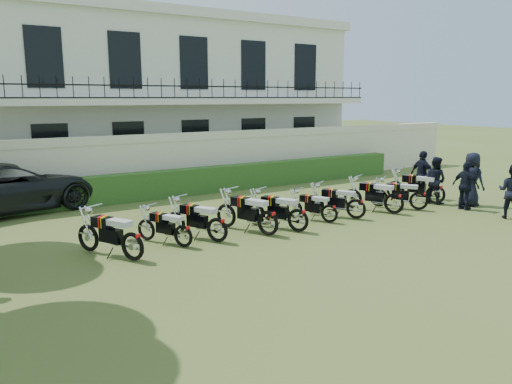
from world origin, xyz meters
TOP-DOWN VIEW (x-y plane):
  - ground at (0.00, 0.00)m, footprint 100.00×100.00m
  - perimeter_wall at (0.00, 8.00)m, footprint 30.00×0.35m
  - hedge at (1.00, 7.20)m, footprint 18.00×0.60m
  - building at (0.00, 13.96)m, footprint 20.40×9.60m
  - motorcycle_0 at (-4.57, 0.64)m, footprint 1.08×1.90m
  - motorcycle_1 at (-3.17, 1.00)m, footprint 0.91×1.61m
  - motorcycle_2 at (-2.26, 0.92)m, footprint 1.02×1.83m
  - motorcycle_3 at (-0.82, 0.75)m, footprint 0.94×2.03m
  - motorcycle_4 at (0.08, 0.62)m, footprint 1.00×1.88m
  - motorcycle_5 at (1.49, 0.95)m, footprint 0.84×1.58m
  - motorcycle_6 at (2.48, 0.87)m, footprint 1.11×1.68m
  - motorcycle_7 at (3.97, 0.73)m, footprint 0.97×1.93m
  - motorcycle_8 at (5.07, 0.67)m, footprint 1.14×1.61m
  - motorcycle_9 at (6.31, 0.98)m, footprint 0.96×1.99m
  - suv at (-6.34, 7.59)m, footprint 6.31×4.05m
  - officer_1 at (6.60, -1.54)m, footprint 0.77×0.92m
  - officer_2 at (6.47, -0.04)m, footprint 0.43×0.96m
  - officer_3 at (7.19, 0.27)m, footprint 0.60×0.91m
  - officer_4 at (6.46, 1.17)m, footprint 0.70×0.86m
  - officer_5 at (6.81, 2.01)m, footprint 0.47×1.05m

SIDE VIEW (x-z plane):
  - ground at x=0.00m, z-range 0.00..0.00m
  - motorcycle_5 at x=1.49m, z-range -0.04..0.89m
  - motorcycle_1 at x=-3.17m, z-range -0.04..0.93m
  - motorcycle_8 at x=5.07m, z-range -0.04..0.99m
  - motorcycle_6 at x=2.48m, z-range -0.04..1.01m
  - hedge at x=1.00m, z-range 0.00..1.00m
  - motorcycle_2 at x=-2.26m, z-range -0.04..1.05m
  - motorcycle_4 at x=0.08m, z-range -0.04..1.07m
  - motorcycle_7 at x=3.97m, z-range -0.04..1.08m
  - motorcycle_0 at x=-4.57m, z-range -0.04..1.10m
  - motorcycle_9 at x=6.31m, z-range -0.04..1.10m
  - motorcycle_3 at x=-0.82m, z-range -0.04..1.12m
  - officer_2 at x=6.47m, z-range 0.00..1.61m
  - suv at x=-6.34m, z-range 0.00..1.62m
  - officer_4 at x=6.46m, z-range 0.00..1.64m
  - officer_1 at x=6.60m, z-range 0.00..1.69m
  - officer_5 at x=6.81m, z-range 0.00..1.75m
  - officer_3 at x=7.19m, z-range 0.00..1.84m
  - perimeter_wall at x=0.00m, z-range 0.02..2.32m
  - building at x=0.00m, z-range 0.01..7.41m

